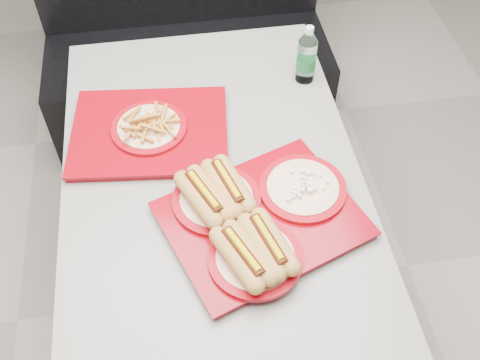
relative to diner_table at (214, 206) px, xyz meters
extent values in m
plane|color=#9D978C|center=(0.00, 0.00, -0.58)|extent=(6.00, 6.00, 0.00)
cylinder|color=black|center=(0.00, 0.00, -0.56)|extent=(0.52, 0.52, 0.05)
cylinder|color=black|center=(0.00, 0.00, -0.20)|extent=(0.11, 0.11, 0.66)
cube|color=black|center=(0.00, 0.00, 0.12)|extent=(0.92, 1.42, 0.01)
cube|color=gray|center=(0.00, 0.00, 0.15)|extent=(0.90, 1.40, 0.04)
cube|color=black|center=(0.00, 1.02, -0.36)|extent=(1.30, 0.55, 0.45)
cube|color=maroon|center=(0.12, -0.20, 0.18)|extent=(0.61, 0.55, 0.02)
cube|color=maroon|center=(0.12, -0.20, 0.19)|extent=(0.63, 0.56, 0.01)
cylinder|color=#93040E|center=(0.07, -0.33, 0.20)|extent=(0.25, 0.25, 0.01)
cylinder|color=white|center=(0.07, -0.33, 0.21)|extent=(0.21, 0.21, 0.01)
cylinder|color=#93040E|center=(0.00, -0.13, 0.20)|extent=(0.25, 0.25, 0.01)
cylinder|color=white|center=(0.00, -0.13, 0.21)|extent=(0.21, 0.21, 0.01)
cylinder|color=#93040E|center=(0.25, -0.12, 0.20)|extent=(0.25, 0.25, 0.01)
cylinder|color=white|center=(0.25, -0.12, 0.21)|extent=(0.21, 0.21, 0.01)
cube|color=maroon|center=(-0.18, 0.19, 0.17)|extent=(0.52, 0.42, 0.02)
cube|color=maroon|center=(-0.18, 0.19, 0.19)|extent=(0.53, 0.44, 0.01)
cylinder|color=#93040E|center=(-0.18, 0.19, 0.20)|extent=(0.24, 0.24, 0.01)
cylinder|color=white|center=(-0.18, 0.19, 0.21)|extent=(0.20, 0.20, 0.01)
cylinder|color=silver|center=(0.37, 0.39, 0.24)|extent=(0.07, 0.07, 0.16)
cylinder|color=#175D29|center=(0.37, 0.39, 0.24)|extent=(0.07, 0.07, 0.04)
cone|color=silver|center=(0.37, 0.39, 0.34)|extent=(0.07, 0.07, 0.04)
cylinder|color=silver|center=(0.37, 0.39, 0.37)|extent=(0.03, 0.03, 0.02)
camera|label=1|loc=(-0.08, -1.09, 1.47)|focal=42.00mm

